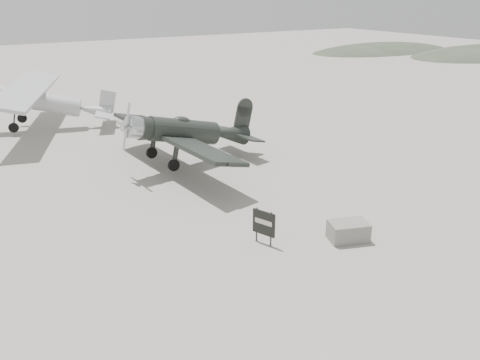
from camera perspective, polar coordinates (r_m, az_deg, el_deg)
The scene contains 6 objects.
ground at distance 19.87m, azimuth 2.42°, elevation -4.40°, with size 160.00×160.00×0.00m, color gray.
hill_northeast at distance 81.66m, azimuth 16.88°, elevation 14.89°, with size 32.00×16.00×5.20m, color #323C2C.
lowwing_monoplane at distance 25.23m, azimuth -6.23°, elevation 5.85°, with size 7.82×10.96×3.53m.
highwing_monoplane at distance 34.57m, azimuth -23.24°, elevation 9.26°, with size 9.03×12.49×3.58m.
equipment_block at distance 18.35m, azimuth 13.06°, elevation -6.09°, with size 1.45×0.91×0.72m, color #66635E.
sign_board at distance 17.44m, azimuth 2.92°, elevation -5.33°, with size 0.43×0.91×1.39m.
Camera 1 is at (-9.92, -14.78, 8.82)m, focal length 35.00 mm.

